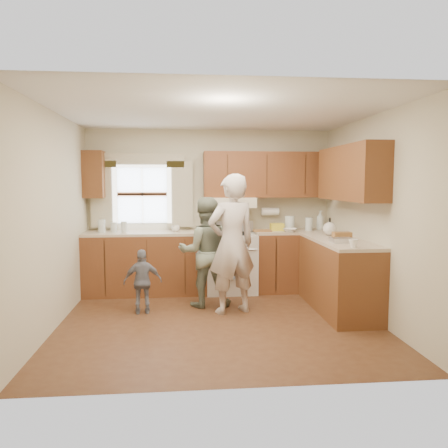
{
  "coord_description": "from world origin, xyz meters",
  "views": [
    {
      "loc": [
        -0.42,
        -5.15,
        1.69
      ],
      "look_at": [
        0.1,
        0.4,
        1.15
      ],
      "focal_mm": 35.0,
      "sensor_mm": 36.0,
      "label": 1
    }
  ],
  "objects": [
    {
      "name": "woman_left",
      "position": [
        0.19,
        0.35,
        0.9
      ],
      "size": [
        0.76,
        0.63,
        1.79
      ],
      "primitive_type": "imported",
      "rotation": [
        0.0,
        0.0,
        3.49
      ],
      "color": "beige",
      "rests_on": "ground"
    },
    {
      "name": "woman_right",
      "position": [
        -0.13,
        0.7,
        0.74
      ],
      "size": [
        0.74,
        0.59,
        1.49
      ],
      "primitive_type": "imported",
      "rotation": [
        0.0,
        0.0,
        3.18
      ],
      "color": "#243B26",
      "rests_on": "ground"
    },
    {
      "name": "stove",
      "position": [
        0.3,
        1.44,
        0.47
      ],
      "size": [
        0.76,
        0.67,
        1.07
      ],
      "color": "silver",
      "rests_on": "ground"
    },
    {
      "name": "room",
      "position": [
        0.0,
        0.0,
        1.25
      ],
      "size": [
        3.8,
        3.8,
        3.8
      ],
      "color": "#462615",
      "rests_on": "ground"
    },
    {
      "name": "kitchen_fixtures",
      "position": [
        0.61,
        1.08,
        0.84
      ],
      "size": [
        3.8,
        2.25,
        2.15
      ],
      "color": "#431F0E",
      "rests_on": "ground"
    },
    {
      "name": "child",
      "position": [
        -0.95,
        0.42,
        0.42
      ],
      "size": [
        0.5,
        0.25,
        0.83
      ],
      "primitive_type": "imported",
      "rotation": [
        0.0,
        0.0,
        3.24
      ],
      "color": "slate",
      "rests_on": "ground"
    }
  ]
}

